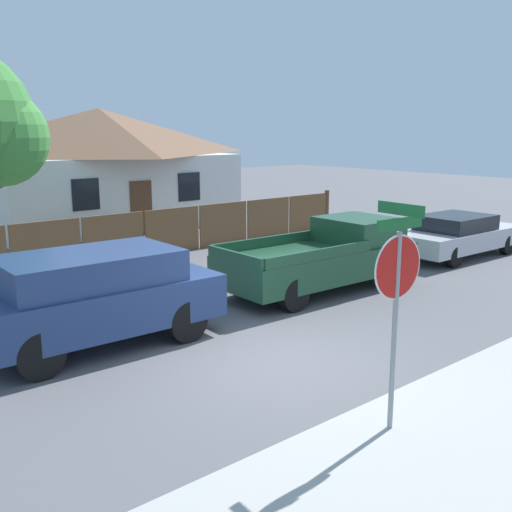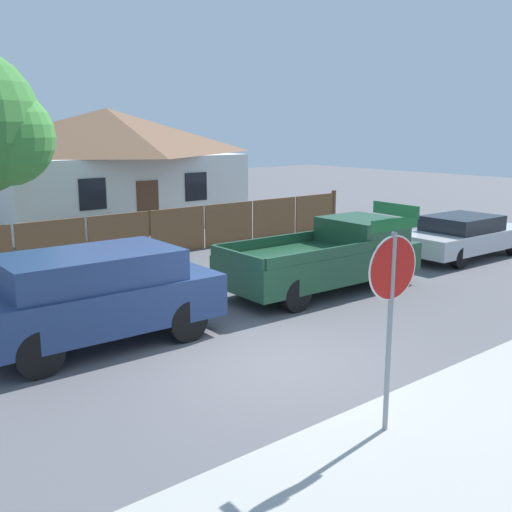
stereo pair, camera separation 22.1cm
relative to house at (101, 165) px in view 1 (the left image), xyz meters
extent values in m
plane|color=#56565B|center=(-4.68, -15.62, -2.43)|extent=(80.00, 80.00, 0.00)
cube|color=#A3A39E|center=(-4.68, -19.22, -2.42)|extent=(36.00, 3.20, 0.01)
cube|color=brown|center=(-5.04, -6.73, -1.71)|extent=(1.95, 0.06, 1.43)
cube|color=brown|center=(-3.00, -6.73, -1.71)|extent=(1.95, 0.06, 1.43)
cube|color=brown|center=(-0.97, -6.73, -1.71)|extent=(1.95, 0.06, 1.43)
cube|color=brown|center=(1.07, -6.73, -1.71)|extent=(1.95, 0.06, 1.43)
cube|color=brown|center=(3.10, -6.73, -1.71)|extent=(1.95, 0.06, 1.43)
cube|color=brown|center=(5.14, -6.73, -1.71)|extent=(1.95, 0.06, 1.43)
cube|color=brown|center=(6.16, -6.73, -1.66)|extent=(0.12, 0.12, 1.53)
cube|color=white|center=(0.00, 0.00, -1.01)|extent=(9.57, 6.17, 2.84)
pyramid|color=brown|center=(0.00, 0.00, 1.33)|extent=(10.34, 6.67, 1.84)
cube|color=black|center=(-2.15, -3.11, -0.78)|extent=(1.00, 0.04, 1.10)
cube|color=black|center=(2.15, -3.11, -0.78)|extent=(1.00, 0.04, 1.10)
cube|color=brown|center=(0.00, -3.11, -1.43)|extent=(0.90, 0.04, 2.00)
cube|color=navy|center=(-6.54, -12.90, -1.65)|extent=(4.45, 2.06, 0.80)
cube|color=navy|center=(-6.65, -12.90, -0.97)|extent=(3.13, 1.87, 0.56)
cube|color=black|center=(-5.19, -12.94, -0.97)|extent=(0.10, 1.71, 0.47)
cylinder|color=black|center=(-5.15, -12.08, -2.03)|extent=(0.79, 0.22, 0.79)
cylinder|color=black|center=(-5.20, -13.80, -2.03)|extent=(0.79, 0.22, 0.79)
cylinder|color=black|center=(-7.88, -12.01, -2.03)|extent=(0.79, 0.22, 0.79)
cylinder|color=black|center=(-7.93, -13.73, -2.03)|extent=(0.79, 0.22, 0.79)
cube|color=#1E472D|center=(-0.78, -12.90, -1.72)|extent=(5.18, 2.12, 0.71)
cube|color=#1E472D|center=(0.63, -12.94, -1.06)|extent=(1.69, 1.87, 0.62)
cube|color=#1E472D|center=(-1.62, -11.94, -1.25)|extent=(3.22, 0.16, 0.25)
cube|color=#1E472D|center=(-1.67, -13.83, -1.25)|extent=(3.22, 0.16, 0.25)
cube|color=#1E472D|center=(-3.30, -12.84, -1.25)|extent=(0.13, 1.89, 0.25)
cylinder|color=black|center=(0.83, -12.06, -2.06)|extent=(0.74, 0.22, 0.74)
cylinder|color=black|center=(0.79, -13.83, -2.06)|extent=(0.74, 0.22, 0.74)
cylinder|color=black|center=(-2.34, -11.98, -2.06)|extent=(0.74, 0.22, 0.74)
cylinder|color=black|center=(-2.39, -13.75, -2.06)|extent=(0.74, 0.22, 0.74)
cube|color=#B7B7BC|center=(5.46, -12.90, -1.85)|extent=(4.71, 1.97, 0.57)
cube|color=black|center=(5.27, -12.90, -1.35)|extent=(2.19, 1.72, 0.45)
cylinder|color=black|center=(6.93, -12.13, -2.12)|extent=(0.61, 0.22, 0.61)
cylinder|color=black|center=(6.88, -13.75, -2.12)|extent=(0.61, 0.22, 0.61)
cylinder|color=black|center=(4.03, -12.05, -2.12)|extent=(0.61, 0.22, 0.61)
cylinder|color=black|center=(3.99, -13.68, -2.12)|extent=(0.61, 0.22, 0.61)
cylinder|color=gray|center=(-5.01, -18.29, -1.11)|extent=(0.07, 0.07, 2.64)
cylinder|color=red|center=(-5.01, -18.29, -0.24)|extent=(0.79, 0.09, 0.79)
cylinder|color=white|center=(-5.01, -18.29, -0.24)|extent=(0.83, 0.08, 0.84)
cube|color=#19602D|center=(-5.01, -18.29, 0.32)|extent=(0.80, 0.09, 0.15)
cube|color=#19602D|center=(-5.01, -18.29, 0.50)|extent=(0.08, 0.72, 0.15)
camera|label=1|loc=(-11.10, -22.68, 1.47)|focal=42.00mm
camera|label=2|loc=(-10.93, -22.82, 1.47)|focal=42.00mm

